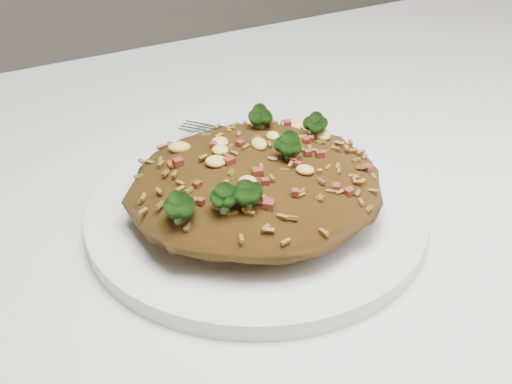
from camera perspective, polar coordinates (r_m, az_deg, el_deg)
dining_table at (r=0.65m, az=5.61°, el=-7.49°), size 1.20×0.80×0.75m
plate at (r=0.57m, az=0.00°, el=-1.87°), size 0.27×0.27×0.01m
fried_rice at (r=0.55m, az=-0.00°, el=1.19°), size 0.20×0.19×0.07m
fork at (r=0.65m, az=1.11°, el=4.06°), size 0.12×0.13×0.00m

